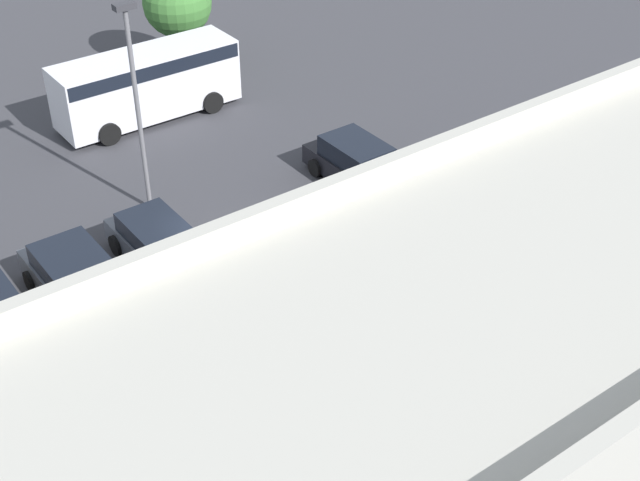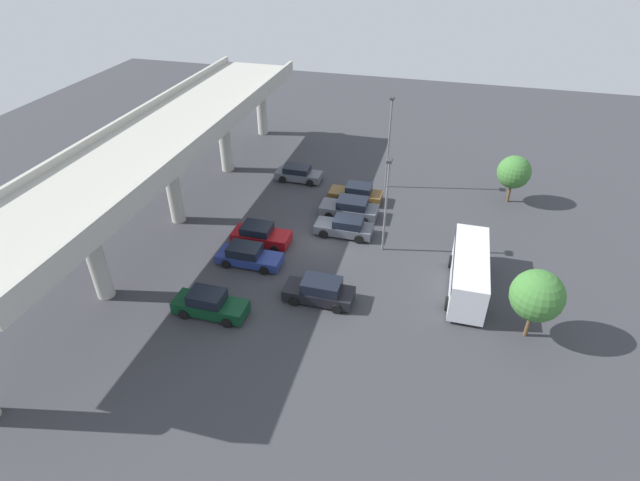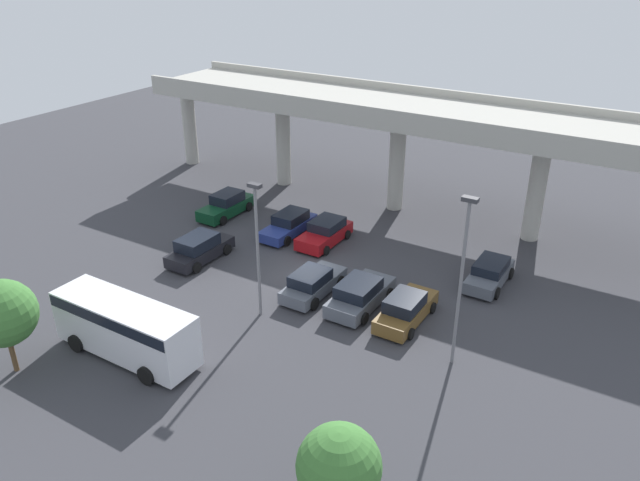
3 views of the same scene
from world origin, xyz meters
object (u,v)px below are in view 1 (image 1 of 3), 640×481
shuttle_bus (146,80)px  tree_front_left (177,3)px  parked_car_5 (77,280)px  parked_car_2 (415,272)px  parked_car_3 (345,308)px  parked_car_0 (549,215)px  lamp_post_mid_lot (136,94)px  parked_car_4 (159,245)px  parked_car_1 (358,165)px

shuttle_bus → tree_front_left: tree_front_left is taller
parked_car_5 → tree_front_left: 17.50m
parked_car_2 → parked_car_3: 2.81m
parked_car_0 → parked_car_5: 15.46m
lamp_post_mid_lot → parked_car_0: bearing=136.6°
parked_car_0 → parked_car_4: bearing=61.1°
parked_car_0 → parked_car_1: parked_car_0 is taller
parked_car_3 → lamp_post_mid_lot: lamp_post_mid_lot is taller
parked_car_3 → parked_car_4: parked_car_3 is taller
lamp_post_mid_lot → parked_car_1: bearing=156.3°
parked_car_4 → shuttle_bus: shuttle_bus is taller
parked_car_3 → shuttle_bus: (-1.72, -15.55, 0.96)m
parked_car_2 → lamp_post_mid_lot: lamp_post_mid_lot is taller
parked_car_4 → tree_front_left: tree_front_left is taller
parked_car_4 → lamp_post_mid_lot: (-1.28, -3.22, 3.70)m
parked_car_5 → tree_front_left: size_ratio=1.02×
parked_car_1 → parked_car_2: parked_car_1 is taller
parked_car_1 → lamp_post_mid_lot: lamp_post_mid_lot is taller
parked_car_5 → shuttle_bus: 12.30m
parked_car_4 → parked_car_5: (2.90, 0.24, 0.05)m
parked_car_4 → parked_car_5: size_ratio=0.95×
parked_car_5 → parked_car_0: bearing=67.0°
parked_car_4 → shuttle_bus: 10.58m
parked_car_2 → parked_car_3: (2.81, 0.12, 0.03)m
parked_car_4 → parked_car_5: bearing=-85.2°
parked_car_0 → shuttle_bus: bearing=23.2°
parked_car_3 → shuttle_bus: 15.68m
parked_car_4 → shuttle_bus: bearing=154.3°
lamp_post_mid_lot → tree_front_left: 12.12m
parked_car_0 → parked_car_5: size_ratio=0.99×
parked_car_1 → parked_car_4: 8.27m
shuttle_bus → tree_front_left: bearing=-134.6°
parked_car_4 → parked_car_1: bearing=91.1°
shuttle_bus → lamp_post_mid_lot: (3.29, 6.27, 2.73)m
parked_car_2 → parked_car_3: size_ratio=1.06×
parked_car_4 → parked_car_0: bearing=61.1°
parked_car_4 → parked_car_2: bearing=43.6°
lamp_post_mid_lot → shuttle_bus: bearing=-117.7°
tree_front_left → shuttle_bus: bearing=45.4°
parked_car_0 → parked_car_2: parked_car_0 is taller
parked_car_3 → parked_car_5: parked_car_5 is taller
parked_car_3 → tree_front_left: size_ratio=0.95×
parked_car_2 → shuttle_bus: bearing=4.0°
parked_car_0 → tree_front_left: (3.19, -19.39, 2.36)m
parked_car_0 → parked_car_3: (8.48, -0.21, -0.04)m
parked_car_0 → lamp_post_mid_lot: size_ratio=0.64×
tree_front_left → parked_car_4: bearing=58.2°
parked_car_0 → tree_front_left: size_ratio=1.02×
parked_car_1 → tree_front_left: 13.18m
parked_car_3 → parked_car_5: (5.75, -5.82, 0.03)m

